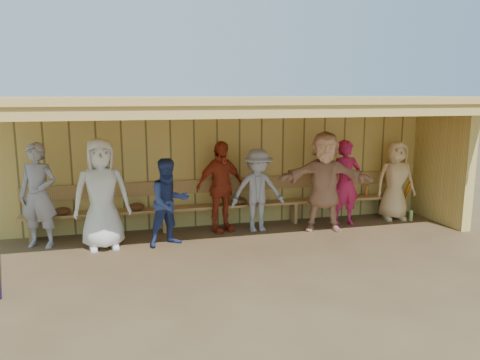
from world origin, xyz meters
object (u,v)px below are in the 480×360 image
object	(u,v)px
player_f	(324,181)
bench	(230,199)
player_a	(38,195)
player_h	(396,180)
player_e	(258,190)
player_b	(102,194)
player_c	(169,202)
player_g	(346,183)
player_d	(220,187)

from	to	relation	value
player_f	bench	world-z (taller)	player_f
player_a	bench	size ratio (longest dim) A/B	0.23
player_a	bench	distance (m)	3.42
player_a	bench	bearing A→B (deg)	28.81
player_h	player_e	bearing A→B (deg)	-169.31
player_b	player_c	world-z (taller)	player_b
player_g	player_b	bearing A→B (deg)	-179.49
player_g	player_f	bearing A→B (deg)	-161.24
player_f	bench	size ratio (longest dim) A/B	0.25
player_a	player_f	distance (m)	5.03
player_c	bench	xyz separation A→B (m)	(1.26, 0.88, -0.22)
player_c	player_f	world-z (taller)	player_f
player_c	bench	world-z (taller)	player_c
player_a	player_e	bearing A→B (deg)	21.40
player_b	player_f	xyz separation A→B (m)	(4.00, 0.10, 0.01)
player_c	player_e	size ratio (longest dim) A/B	0.96
player_e	bench	xyz separation A→B (m)	(-0.42, 0.44, -0.25)
player_f	player_d	bearing A→B (deg)	-173.92
player_a	player_h	xyz separation A→B (m)	(6.76, 0.09, -0.07)
player_e	player_h	xyz separation A→B (m)	(2.95, 0.09, 0.03)
player_c	player_e	world-z (taller)	player_e
player_e	player_f	world-z (taller)	player_f
player_a	bench	world-z (taller)	player_a
player_b	player_c	size ratio (longest dim) A/B	1.24
player_d	player_a	bearing A→B (deg)	162.56
player_a	player_f	size ratio (longest dim) A/B	0.94
player_g	player_h	xyz separation A→B (m)	(1.18, 0.13, -0.02)
player_b	player_h	xyz separation A→B (m)	(5.73, 0.45, -0.11)
player_a	player_b	world-z (taller)	player_b
player_b	player_h	size ratio (longest dim) A/B	1.14
player_b	player_e	size ratio (longest dim) A/B	1.19
player_b	player_g	distance (m)	4.56
player_f	player_h	distance (m)	1.77
player_d	player_f	world-z (taller)	player_f
player_a	player_g	xyz separation A→B (m)	(5.57, -0.03, -0.05)
player_a	player_b	size ratio (longest dim) A/B	0.96
player_d	player_h	bearing A→B (deg)	-20.56
player_c	player_d	size ratio (longest dim) A/B	0.88
player_f	player_g	bearing A→B (deg)	40.10
player_d	bench	world-z (taller)	player_d
player_d	player_f	xyz separation A→B (m)	(1.91, -0.40, 0.09)
player_e	player_f	distance (m)	1.26
player_a	player_f	world-z (taller)	player_f
player_e	player_f	bearing A→B (deg)	-10.86
player_c	player_e	xyz separation A→B (m)	(1.69, 0.44, 0.03)
player_g	bench	xyz separation A→B (m)	(-2.20, 0.48, -0.31)
player_e	player_g	size ratio (longest dim) A/B	0.93
player_a	player_f	xyz separation A→B (m)	(5.02, -0.26, 0.05)
player_a	player_h	size ratio (longest dim) A/B	1.09
player_e	bench	distance (m)	0.66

